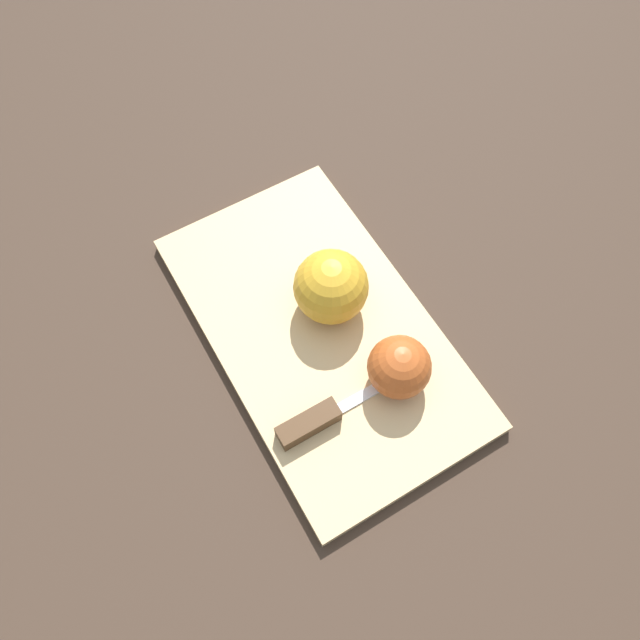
# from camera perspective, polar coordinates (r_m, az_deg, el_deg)

# --- Properties ---
(ground_plane) EXTENTS (4.00, 4.00, 0.00)m
(ground_plane) POSITION_cam_1_polar(r_m,az_deg,el_deg) (0.77, 0.00, -1.25)
(ground_plane) COLOR #38281E
(cutting_board) EXTENTS (0.44, 0.25, 0.02)m
(cutting_board) POSITION_cam_1_polar(r_m,az_deg,el_deg) (0.76, 0.00, -0.97)
(cutting_board) COLOR tan
(cutting_board) RESTS_ON ground_plane
(apple_half_left) EXTENTS (0.09, 0.09, 0.09)m
(apple_half_left) POSITION_cam_1_polar(r_m,az_deg,el_deg) (0.73, 1.01, 3.07)
(apple_half_left) COLOR gold
(apple_half_left) RESTS_ON cutting_board
(apple_half_right) EXTENTS (0.07, 0.07, 0.07)m
(apple_half_right) POSITION_cam_1_polar(r_m,az_deg,el_deg) (0.70, 7.26, -4.27)
(apple_half_right) COLOR #AD4C1E
(apple_half_right) RESTS_ON cutting_board
(knife) EXTENTS (0.02, 0.16, 0.02)m
(knife) POSITION_cam_1_polar(r_m,az_deg,el_deg) (0.70, -0.63, -9.25)
(knife) COLOR silver
(knife) RESTS_ON cutting_board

